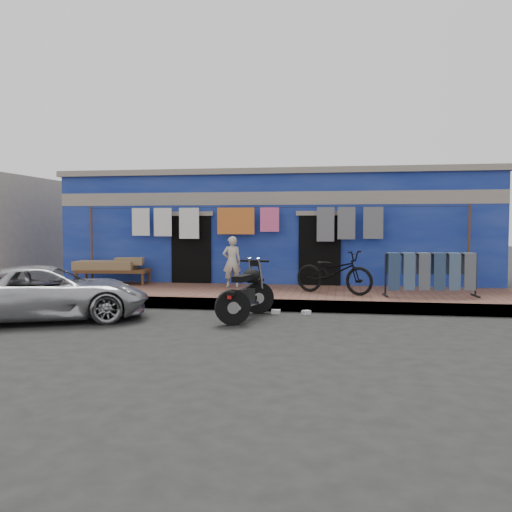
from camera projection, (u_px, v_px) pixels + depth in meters
The scene contains 14 objects.
ground at pixel (239, 323), 10.13m from camera, with size 80.00×80.00×0.00m, color black.
sidewalk at pixel (263, 296), 13.08m from camera, with size 28.00×3.00×0.25m, color brown.
curb at pixel (253, 305), 11.65m from camera, with size 28.00×0.10×0.25m, color gray.
building at pixel (282, 230), 16.92m from camera, with size 12.20×5.20×3.36m.
clothesline at pixel (255, 226), 14.28m from camera, with size 10.06×0.06×2.10m.
car at pixel (48, 292), 10.44m from camera, with size 1.76×3.88×1.09m, color #B4B4B9.
seated_person at pixel (232, 262), 13.84m from camera, with size 0.47×0.31×1.30m, color beige.
bicycle at pixel (334, 267), 12.52m from camera, with size 0.67×1.90×1.23m, color black.
motorcycle at pixel (246, 290), 10.57m from camera, with size 0.93×1.83×1.13m, color black, non-canonical shape.
charpoy at pixel (113, 271), 14.58m from camera, with size 2.10×1.17×0.67m, color brown, non-canonical shape.
jeans_rack at pixel (431, 274), 12.03m from camera, with size 2.13×0.68×1.01m, color black, non-canonical shape.
litter_a at pixel (276, 312), 11.22m from camera, with size 0.19×0.15×0.08m, color silver.
litter_b at pixel (306, 312), 11.12m from camera, with size 0.17×0.13×0.08m, color silver.
litter_c at pixel (221, 311), 11.34m from camera, with size 0.18×0.14×0.07m, color silver.
Camera 1 is at (1.93, -9.86, 1.84)m, focal length 38.00 mm.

